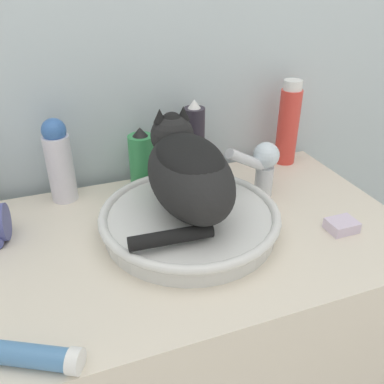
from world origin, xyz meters
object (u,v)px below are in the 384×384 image
(lotion_bottle_white, at_px, (59,161))
(soap_bar, at_px, (342,226))
(spray_bottle_trigger, at_px, (142,160))
(hairspray_can_black, at_px, (194,142))
(cream_tube, at_px, (29,356))
(faucet, at_px, (262,164))
(cat, at_px, (187,169))
(shampoo_bottle_tall, at_px, (288,124))

(lotion_bottle_white, relative_size, soap_bar, 3.30)
(lotion_bottle_white, height_order, spray_bottle_trigger, lotion_bottle_white)
(lotion_bottle_white, xyz_separation_m, soap_bar, (0.55, -0.35, -0.09))
(hairspray_can_black, relative_size, cream_tube, 1.35)
(hairspray_can_black, xyz_separation_m, soap_bar, (0.21, -0.35, -0.09))
(spray_bottle_trigger, bearing_deg, cream_tube, -121.37)
(faucet, distance_m, soap_bar, 0.23)
(lotion_bottle_white, bearing_deg, cat, -42.70)
(hairspray_can_black, height_order, shampoo_bottle_tall, shampoo_bottle_tall)
(cat, distance_m, faucet, 0.23)
(lotion_bottle_white, xyz_separation_m, shampoo_bottle_tall, (0.62, -0.00, 0.01))
(spray_bottle_trigger, xyz_separation_m, cream_tube, (-0.29, -0.47, -0.06))
(soap_bar, bearing_deg, cat, 157.89)
(shampoo_bottle_tall, xyz_separation_m, soap_bar, (-0.07, -0.35, -0.10))
(cream_tube, relative_size, soap_bar, 2.55)
(hairspray_can_black, distance_m, shampoo_bottle_tall, 0.28)
(lotion_bottle_white, bearing_deg, spray_bottle_trigger, -0.00)
(lotion_bottle_white, distance_m, shampoo_bottle_tall, 0.62)
(shampoo_bottle_tall, bearing_deg, lotion_bottle_white, 180.00)
(spray_bottle_trigger, relative_size, cream_tube, 1.00)
(faucet, height_order, shampoo_bottle_tall, shampoo_bottle_tall)
(cat, distance_m, soap_bar, 0.36)
(spray_bottle_trigger, relative_size, soap_bar, 2.56)
(cat, relative_size, lotion_bottle_white, 1.49)
(faucet, distance_m, lotion_bottle_white, 0.48)
(cream_tube, bearing_deg, spray_bottle_trigger, 58.63)
(cream_tube, height_order, soap_bar, cream_tube)
(hairspray_can_black, distance_m, soap_bar, 0.42)
(lotion_bottle_white, distance_m, soap_bar, 0.66)
(cream_tube, bearing_deg, cat, 36.99)
(cat, height_order, shampoo_bottle_tall, cat)
(cat, bearing_deg, lotion_bottle_white, 47.82)
(cat, xyz_separation_m, shampoo_bottle_tall, (0.38, 0.22, -0.03))
(hairspray_can_black, bearing_deg, lotion_bottle_white, 180.00)
(cat, distance_m, hairspray_can_black, 0.25)
(faucet, bearing_deg, cat, -2.71)
(cat, xyz_separation_m, hairspray_can_black, (0.10, 0.22, -0.04))
(soap_bar, bearing_deg, shampoo_bottle_tall, 78.84)
(shampoo_bottle_tall, bearing_deg, hairspray_can_black, 180.00)
(faucet, bearing_deg, cream_tube, 10.23)
(shampoo_bottle_tall, bearing_deg, cat, -149.58)
(spray_bottle_trigger, xyz_separation_m, soap_bar, (0.35, -0.35, -0.06))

